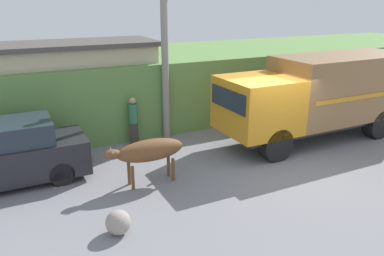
% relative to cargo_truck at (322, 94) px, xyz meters
% --- Properties ---
extents(ground_plane, '(60.00, 60.00, 0.00)m').
position_rel_cargo_truck_xyz_m(ground_plane, '(-2.60, -1.00, -1.67)').
color(ground_plane, gray).
extents(hillside_embankment, '(32.00, 6.46, 2.64)m').
position_rel_cargo_truck_xyz_m(hillside_embankment, '(-2.60, 5.92, -0.35)').
color(hillside_embankment, '#608C47').
rests_on(hillside_embankment, ground_plane).
extents(building_backdrop, '(6.45, 2.70, 3.40)m').
position_rel_cargo_truck_xyz_m(building_backdrop, '(-7.97, 4.29, 0.05)').
color(building_backdrop, '#C6B793').
rests_on(building_backdrop, ground_plane).
extents(cargo_truck, '(7.42, 2.26, 2.95)m').
position_rel_cargo_truck_xyz_m(cargo_truck, '(0.00, 0.00, 0.00)').
color(cargo_truck, '#2D2D2D').
rests_on(cargo_truck, ground_plane).
extents(brown_cow, '(2.20, 0.60, 1.26)m').
position_rel_cargo_truck_xyz_m(brown_cow, '(-6.69, -0.61, -0.73)').
color(brown_cow, brown).
rests_on(brown_cow, ground_plane).
extents(parked_suv, '(4.25, 1.72, 1.72)m').
position_rel_cargo_truck_xyz_m(parked_suv, '(-10.15, 1.08, -0.84)').
color(parked_suv, '#232328').
rests_on(parked_suv, ground_plane).
extents(pedestrian_on_hill, '(0.42, 0.42, 1.66)m').
position_rel_cargo_truck_xyz_m(pedestrian_on_hill, '(-6.14, 2.43, -0.75)').
color(pedestrian_on_hill, '#38332D').
rests_on(pedestrian_on_hill, ground_plane).
extents(utility_pole, '(0.90, 0.24, 5.77)m').
position_rel_cargo_truck_xyz_m(utility_pole, '(-4.88, 2.54, 1.32)').
color(utility_pole, gray).
rests_on(utility_pole, ground_plane).
extents(roadside_rock, '(0.54, 0.54, 0.54)m').
position_rel_cargo_truck_xyz_m(roadside_rock, '(-8.12, -2.54, -1.40)').
color(roadside_rock, gray).
rests_on(roadside_rock, ground_plane).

